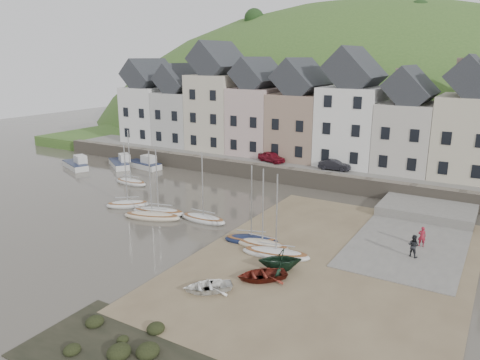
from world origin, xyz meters
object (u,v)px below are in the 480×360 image
Objects in this scene: rowboat_white at (208,286)px; car_right at (335,165)px; person_red at (422,236)px; sailboat_0 at (131,182)px; rowboat_red at (262,275)px; person_dark at (413,246)px; rowboat_green at (280,259)px; car_left at (272,157)px.

car_right is at bearing 140.30° from rowboat_white.
car_right is (-11.66, 13.70, 1.29)m from person_red.
person_red is at bearing -3.56° from sailboat_0.
person_dark is at bearing 94.67° from rowboat_red.
rowboat_green is at bearing -171.56° from car_right.
rowboat_green is at bearing 109.04° from rowboat_white.
person_dark reaches higher than rowboat_white.
rowboat_white is at bearing 66.46° from person_dark.
rowboat_white is at bearing -78.61° from rowboat_red.
rowboat_white is at bearing 38.72° from person_red.
sailboat_0 is 2.11× the size of rowboat_white.
rowboat_green is 25.64m from car_left.
car_left is (-12.11, 22.55, 1.40)m from rowboat_green.
sailboat_0 is 2.20× the size of rowboat_green.
sailboat_0 is at bearing -161.64° from rowboat_red.
rowboat_red is at bearing -136.71° from car_left.
person_red is (7.81, 10.67, 0.50)m from rowboat_red.
car_left is at bearing 87.77° from car_right.
car_left is (-9.59, 27.37, 1.85)m from rowboat_white.
person_red is (7.41, 8.85, 0.07)m from rowboat_green.
car_left is at bearing -22.63° from person_dark.
rowboat_green is (23.74, -10.79, 0.55)m from sailboat_0.
car_right is at bearing -72.38° from car_left.
rowboat_green is 1.91m from rowboat_red.
sailboat_0 is 26.34m from rowboat_white.
sailboat_0 reaches higher than car_right.
sailboat_0 reaches higher than person_red.
sailboat_0 is 1.74× the size of car_left.
rowboat_red is 1.97× the size of person_dark.
sailboat_0 is at bearing -169.64° from rowboat_white.
sailboat_0 is 22.85m from car_right.
car_right reaches higher than person_dark.
rowboat_green is 1.87× the size of person_red.
car_right is at bearing 157.19° from rowboat_green.
car_left is 1.03× the size of car_right.
person_red is (31.16, -1.94, 0.63)m from sailboat_0.
rowboat_red reaches higher than rowboat_white.
car_left reaches higher than rowboat_white.
car_left is at bearing 156.00° from rowboat_white.
car_left is at bearing -50.32° from person_red.
rowboat_green is (2.52, 4.82, 0.45)m from rowboat_white.
rowboat_white is at bearing -61.14° from rowboat_green.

